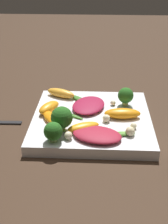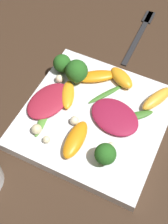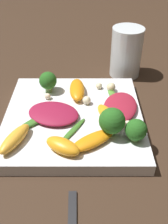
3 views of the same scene
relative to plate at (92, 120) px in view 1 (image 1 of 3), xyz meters
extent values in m
plane|color=#382619|center=(0.00, 0.00, -0.01)|extent=(2.40, 2.40, 0.00)
cube|color=white|center=(0.00, 0.00, 0.00)|extent=(0.25, 0.25, 0.02)
ellipsoid|color=maroon|center=(-0.03, -0.01, 0.02)|extent=(0.11, 0.09, 0.01)
ellipsoid|color=maroon|center=(0.09, 0.01, 0.02)|extent=(0.08, 0.10, 0.01)
ellipsoid|color=orange|center=(0.01, 0.06, 0.02)|extent=(0.03, 0.08, 0.02)
ellipsoid|color=#FCAD33|center=(-0.09, -0.08, 0.02)|extent=(0.05, 0.07, 0.02)
ellipsoid|color=orange|center=(0.03, -0.08, 0.02)|extent=(0.08, 0.07, 0.01)
ellipsoid|color=orange|center=(-0.01, -0.09, 0.02)|extent=(0.06, 0.05, 0.02)
ellipsoid|color=orange|center=(0.06, -0.01, 0.02)|extent=(0.05, 0.07, 0.02)
cylinder|color=#7A9E51|center=(-0.05, 0.07, 0.02)|extent=(0.01, 0.01, 0.02)
sphere|color=#26601E|center=(-0.05, 0.07, 0.04)|extent=(0.03, 0.03, 0.03)
cylinder|color=#7A9E51|center=(0.10, -0.07, 0.02)|extent=(0.01, 0.01, 0.01)
sphere|color=#26601E|center=(0.10, -0.07, 0.03)|extent=(0.03, 0.03, 0.03)
cylinder|color=#84AD5B|center=(0.06, -0.06, 0.02)|extent=(0.01, 0.01, 0.02)
sphere|color=#26601E|center=(0.06, -0.06, 0.04)|extent=(0.04, 0.04, 0.04)
ellipsoid|color=#3D7528|center=(0.00, -0.05, 0.01)|extent=(0.05, 0.07, 0.00)
ellipsoid|color=#518E33|center=(0.08, 0.05, 0.01)|extent=(0.03, 0.07, 0.01)
ellipsoid|color=#3D7528|center=(-0.07, -0.03, 0.01)|extent=(0.06, 0.06, 0.01)
sphere|color=beige|center=(0.07, 0.07, 0.02)|extent=(0.02, 0.02, 0.02)
sphere|color=beige|center=(0.09, -0.04, 0.02)|extent=(0.02, 0.02, 0.02)
sphere|color=beige|center=(-0.05, 0.05, 0.02)|extent=(0.01, 0.01, 0.01)
sphere|color=beige|center=(0.05, 0.08, 0.02)|extent=(0.01, 0.01, 0.01)
sphere|color=beige|center=(0.02, 0.03, 0.02)|extent=(0.02, 0.02, 0.02)
camera|label=1|loc=(0.57, 0.01, 0.33)|focal=50.00mm
camera|label=2|loc=(-0.12, 0.28, 0.47)|focal=50.00mm
camera|label=3|loc=(0.02, -0.37, 0.30)|focal=42.00mm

